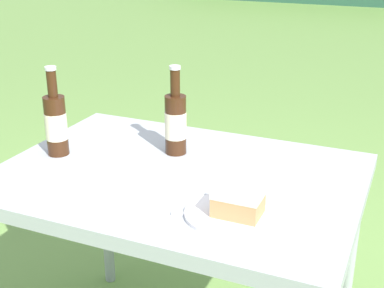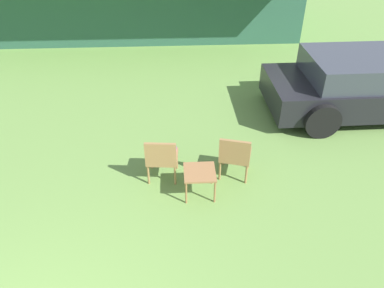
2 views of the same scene
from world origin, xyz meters
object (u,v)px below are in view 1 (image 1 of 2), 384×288
cola_bottle_near (176,122)px  cake_on_plate (233,207)px  cola_bottle_far (56,123)px  patio_table (178,194)px

cola_bottle_near → cake_on_plate: bearing=-46.3°
cola_bottle_far → cola_bottle_near: bearing=24.8°
patio_table → cola_bottle_far: bearing=-177.4°
cake_on_plate → cola_bottle_near: 0.43m
patio_table → cola_bottle_far: size_ratio=3.71×
patio_table → cola_bottle_far: (-0.39, -0.02, 0.16)m
cake_on_plate → cola_bottle_near: size_ratio=0.76×
patio_table → cola_bottle_far: 0.42m
patio_table → cake_on_plate: cake_on_plate is taller
cola_bottle_near → cola_bottle_far: 0.35m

